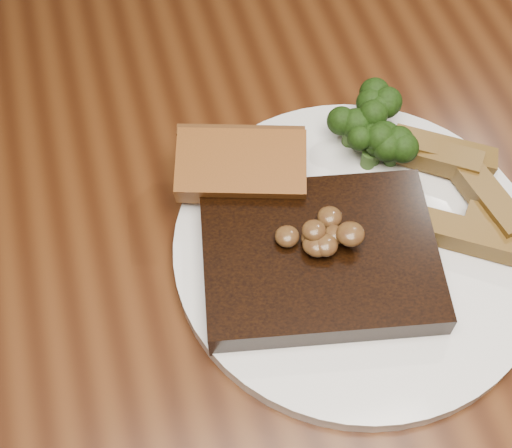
{
  "coord_description": "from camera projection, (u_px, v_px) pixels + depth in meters",
  "views": [
    {
      "loc": [
        -0.1,
        -0.29,
        1.27
      ],
      "look_at": [
        -0.01,
        0.01,
        0.78
      ],
      "focal_mm": 50.0,
      "sensor_mm": 36.0,
      "label": 1
    }
  ],
  "objects": [
    {
      "name": "broccoli_cluster",
      "position": [
        366.0,
        138.0,
        0.63
      ],
      "size": [
        0.08,
        0.08,
        0.04
      ],
      "primitive_type": null,
      "color": "#19370C",
      "rests_on": "plate"
    },
    {
      "name": "mushroom_pile",
      "position": [
        316.0,
        241.0,
        0.55
      ],
      "size": [
        0.06,
        0.06,
        0.03
      ],
      "primitive_type": null,
      "color": "brown",
      "rests_on": "steak"
    },
    {
      "name": "potato_wedges",
      "position": [
        451.0,
        210.0,
        0.6
      ],
      "size": [
        0.12,
        0.12,
        0.02
      ],
      "primitive_type": null,
      "color": "brown",
      "rests_on": "plate"
    },
    {
      "name": "plate",
      "position": [
        356.0,
        249.0,
        0.6
      ],
      "size": [
        0.33,
        0.33,
        0.01
      ],
      "primitive_type": "cylinder",
      "rotation": [
        0.0,
        0.0,
        -0.08
      ],
      "color": "white",
      "rests_on": "dining_table"
    },
    {
      "name": "steak_bone",
      "position": [
        345.0,
        331.0,
        0.54
      ],
      "size": [
        0.14,
        0.04,
        0.02
      ],
      "primitive_type": "cube",
      "rotation": [
        0.0,
        0.0,
        -0.18
      ],
      "color": "#C4B498",
      "rests_on": "plate"
    },
    {
      "name": "steak",
      "position": [
        319.0,
        258.0,
        0.57
      ],
      "size": [
        0.21,
        0.17,
        0.03
      ],
      "primitive_type": "cube",
      "rotation": [
        0.0,
        0.0,
        -0.18
      ],
      "color": "black",
      "rests_on": "plate"
    },
    {
      "name": "chair_far",
      "position": [
        92.0,
        8.0,
        1.22
      ],
      "size": [
        0.46,
        0.46,
        0.82
      ],
      "rotation": [
        0.0,
        0.0,
        3.35
      ],
      "color": "black",
      "rests_on": "ground"
    },
    {
      "name": "dining_table",
      "position": [
        272.0,
        299.0,
        0.69
      ],
      "size": [
        1.6,
        0.9,
        0.75
      ],
      "color": "#48240E",
      "rests_on": "ground"
    },
    {
      "name": "garlic_bread",
      "position": [
        242.0,
        180.0,
        0.62
      ],
      "size": [
        0.12,
        0.09,
        0.02
      ],
      "primitive_type": "cube",
      "rotation": [
        0.0,
        0.0,
        -0.29
      ],
      "color": "brown",
      "rests_on": "plate"
    }
  ]
}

